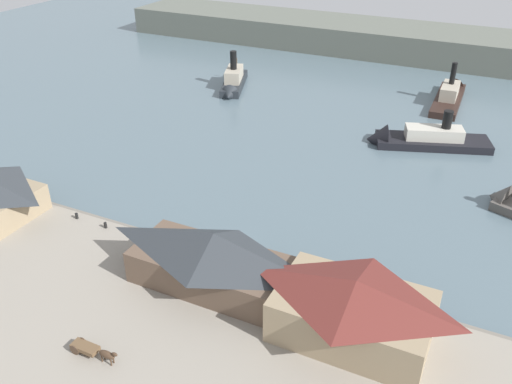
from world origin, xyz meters
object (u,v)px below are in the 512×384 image
at_px(mooring_post_center_east, 77,216).
at_px(ferry_departing_north, 450,94).
at_px(ferry_shed_west_terminal, 215,259).
at_px(ferry_near_quay, 233,82).
at_px(horse_cart, 93,350).
at_px(ferry_shed_customs_shed, 353,308).
at_px(mooring_post_east, 105,225).
at_px(ferry_approaching_west, 416,139).

distance_m(mooring_post_center_east, ferry_departing_north, 91.56).
bearing_deg(ferry_departing_north, ferry_shed_west_terminal, -100.40).
height_order(ferry_near_quay, ferry_departing_north, ferry_departing_north).
relative_size(horse_cart, ferry_departing_north, 0.24).
xyz_separation_m(ferry_shed_customs_shed, mooring_post_east, (-38.67, 5.11, -3.39)).
xyz_separation_m(mooring_post_center_east, ferry_departing_north, (42.14, 81.29, -0.25)).
bearing_deg(mooring_post_center_east, ferry_shed_west_terminal, -9.31).
distance_m(mooring_post_center_east, ferry_approaching_west, 65.28).
height_order(mooring_post_center_east, ferry_approaching_west, ferry_approaching_west).
height_order(horse_cart, ferry_departing_north, ferry_departing_north).
bearing_deg(ferry_near_quay, ferry_shed_west_terminal, -63.73).
relative_size(ferry_shed_west_terminal, mooring_post_center_east, 23.78).
relative_size(horse_cart, mooring_post_center_east, 6.62).
xyz_separation_m(ferry_shed_west_terminal, ferry_near_quay, (-34.41, 69.71, -3.27)).
bearing_deg(ferry_approaching_west, horse_cart, -105.21).
relative_size(ferry_shed_customs_shed, mooring_post_center_east, 18.99).
distance_m(ferry_shed_west_terminal, horse_cart, 17.32).
height_order(ferry_shed_west_terminal, ferry_departing_north, ferry_departing_north).
xyz_separation_m(ferry_shed_customs_shed, ferry_departing_north, (-2.09, 86.54, -3.64)).
bearing_deg(ferry_near_quay, ferry_approaching_west, -16.10).
xyz_separation_m(ferry_near_quay, ferry_departing_north, (50.13, 15.91, -0.45)).
relative_size(mooring_post_center_east, ferry_near_quay, 0.05).
distance_m(ferry_shed_west_terminal, ferry_near_quay, 77.81).
bearing_deg(ferry_approaching_west, mooring_post_east, -123.80).
relative_size(ferry_shed_customs_shed, mooring_post_east, 18.99).
height_order(ferry_approaching_west, ferry_near_quay, ferry_near_quay).
distance_m(ferry_near_quay, ferry_departing_north, 52.60).
xyz_separation_m(ferry_shed_customs_shed, mooring_post_center_east, (-44.22, 5.26, -3.39)).
relative_size(horse_cart, mooring_post_east, 6.62).
bearing_deg(ferry_approaching_west, ferry_shed_west_terminal, -103.79).
bearing_deg(horse_cart, ferry_shed_customs_shed, 32.57).
distance_m(horse_cart, mooring_post_east, 25.19).
height_order(horse_cart, mooring_post_center_east, horse_cart).
height_order(ferry_shed_customs_shed, horse_cart, ferry_shed_customs_shed).
bearing_deg(mooring_post_center_east, ferry_near_quay, 96.97).
relative_size(ferry_shed_customs_shed, ferry_approaching_west, 0.70).
bearing_deg(mooring_post_east, ferry_approaching_west, 56.20).
relative_size(mooring_post_center_east, ferry_approaching_west, 0.04).
bearing_deg(ferry_shed_customs_shed, horse_cart, -147.43).
relative_size(mooring_post_east, mooring_post_center_east, 1.00).
distance_m(ferry_shed_west_terminal, mooring_post_east, 21.56).
bearing_deg(ferry_near_quay, ferry_departing_north, 17.60).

